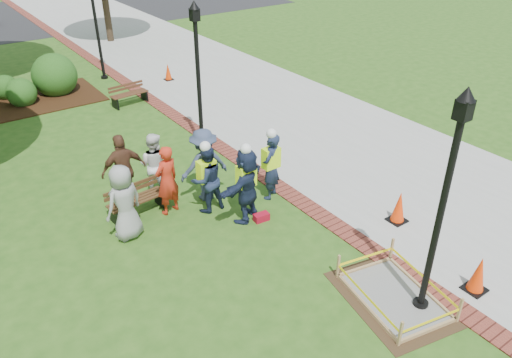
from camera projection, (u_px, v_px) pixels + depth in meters
ground at (269, 248)px, 10.75m from camera, size 100.00×100.00×0.00m
sidewalk at (220, 80)px, 20.31m from camera, size 6.00×60.00×0.02m
brick_edging at (147, 97)px, 18.67m from camera, size 0.50×60.00×0.03m
wet_concrete_pad at (395, 289)px, 9.32m from camera, size 2.10×2.58×0.55m
bench_near at (138, 206)px, 11.76m from camera, size 1.42×0.59×0.75m
bench_far at (130, 98)px, 17.89m from camera, size 1.38×0.58×0.73m
cone_front at (478, 275)px, 9.43m from camera, size 0.40×0.40×0.79m
cone_back at (399, 208)px, 11.44m from camera, size 0.40×0.40×0.79m
cone_far at (168, 72)px, 20.17m from camera, size 0.34×0.34×0.68m
toolbox at (261, 217)px, 11.62m from camera, size 0.38×0.23×0.18m
lamp_near at (445, 192)px, 8.02m from camera, size 0.28×0.28×4.26m
lamp_mid at (198, 68)px, 13.66m from camera, size 0.28×0.28×4.26m
lamp_far at (95, 16)px, 19.30m from camera, size 0.28×0.28×4.26m
shrub_c at (24, 105)px, 18.00m from camera, size 1.05×1.05×1.05m
shrub_d at (58, 93)px, 19.02m from camera, size 1.64×1.64×1.64m
shrub_e at (8, 98)px, 18.58m from camera, size 0.94×0.94×0.94m
casual_person_a at (124, 203)px, 10.70m from camera, size 0.64×0.50×1.76m
casual_person_b at (167, 180)px, 11.56m from camera, size 0.62×0.48×1.73m
casual_person_c at (154, 164)px, 12.32m from camera, size 0.61×0.61×1.65m
casual_person_d at (124, 170)px, 11.86m from camera, size 0.61×0.41×1.84m
casual_person_e at (204, 165)px, 12.08m from camera, size 0.64×0.45×1.85m
hivis_worker_a at (246, 183)px, 11.28m from camera, size 0.68×0.58×1.94m
hivis_worker_b at (271, 164)px, 12.12m from camera, size 0.65×0.59×1.87m
hivis_worker_c at (207, 177)px, 11.62m from camera, size 0.54×0.35×1.82m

